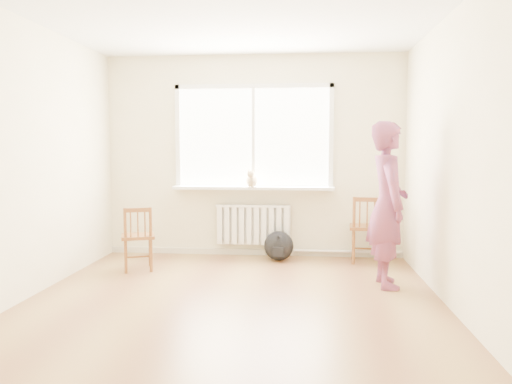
% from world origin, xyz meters
% --- Properties ---
extents(floor, '(4.50, 4.50, 0.00)m').
position_xyz_m(floor, '(0.00, 0.00, 0.00)').
color(floor, olive).
rests_on(floor, ground).
extents(ceiling, '(4.50, 4.50, 0.00)m').
position_xyz_m(ceiling, '(0.00, 0.00, 2.70)').
color(ceiling, white).
rests_on(ceiling, back_wall).
extents(back_wall, '(4.00, 0.01, 2.70)m').
position_xyz_m(back_wall, '(0.00, 2.25, 1.35)').
color(back_wall, '#EFE5BF').
rests_on(back_wall, ground).
extents(window, '(2.12, 0.05, 1.42)m').
position_xyz_m(window, '(0.00, 2.22, 1.66)').
color(window, white).
rests_on(window, back_wall).
extents(windowsill, '(2.15, 0.22, 0.04)m').
position_xyz_m(windowsill, '(0.00, 2.14, 0.93)').
color(windowsill, white).
rests_on(windowsill, back_wall).
extents(radiator, '(1.00, 0.12, 0.55)m').
position_xyz_m(radiator, '(0.00, 2.16, 0.44)').
color(radiator, white).
rests_on(radiator, back_wall).
extents(heating_pipe, '(1.40, 0.04, 0.04)m').
position_xyz_m(heating_pipe, '(1.25, 2.19, 0.08)').
color(heating_pipe, silver).
rests_on(heating_pipe, back_wall).
extents(baseboard, '(4.00, 0.03, 0.08)m').
position_xyz_m(baseboard, '(0.00, 2.23, 0.04)').
color(baseboard, beige).
rests_on(baseboard, ground).
extents(chair_left, '(0.48, 0.47, 0.77)m').
position_xyz_m(chair_left, '(-1.29, 1.24, 0.39)').
color(chair_left, brown).
rests_on(chair_left, floor).
extents(chair_right, '(0.46, 0.44, 0.85)m').
position_xyz_m(chair_right, '(1.47, 1.90, 0.43)').
color(chair_right, brown).
rests_on(chair_right, floor).
extents(person, '(0.46, 0.66, 1.74)m').
position_xyz_m(person, '(1.55, 0.84, 0.87)').
color(person, '#AD3951').
rests_on(person, floor).
extents(cat, '(0.17, 0.37, 0.24)m').
position_xyz_m(cat, '(-0.01, 2.06, 1.05)').
color(cat, beige).
rests_on(cat, windowsill).
extents(backpack, '(0.41, 0.32, 0.38)m').
position_xyz_m(backpack, '(0.36, 1.93, 0.19)').
color(backpack, black).
rests_on(backpack, floor).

